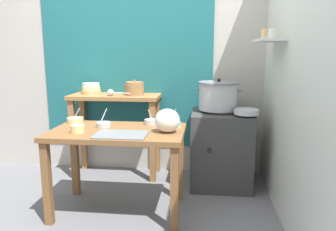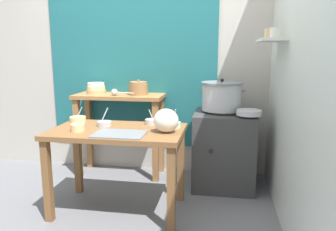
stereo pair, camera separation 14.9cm
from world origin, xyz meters
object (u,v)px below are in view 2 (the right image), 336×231
ladle (115,92)px  prep_bowl_1 (78,119)px  prep_table (118,142)px  prep_bowl_4 (78,127)px  clay_pot (138,88)px  prep_bowl_3 (151,121)px  steamer_pot (222,96)px  plastic_bag (166,121)px  wide_pan (249,112)px  stove_block (224,149)px  prep_bowl_0 (172,124)px  serving_tray (119,134)px  bowl_stack_enamel (96,88)px  prep_bowl_2 (104,123)px  back_shelf_table (120,114)px

ladle → prep_bowl_1: ladle is taller
prep_table → prep_bowl_4: 0.35m
clay_pot → prep_bowl_3: (0.27, -0.59, -0.22)m
steamer_pot → prep_bowl_4: steamer_pot is taller
plastic_bag → wide_pan: bearing=38.2°
prep_table → stove_block: size_ratio=1.41×
stove_block → prep_bowl_0: prep_bowl_0 is taller
stove_block → prep_bowl_0: (-0.45, -0.54, 0.36)m
serving_tray → plastic_bag: 0.38m
steamer_pot → prep_bowl_4: 1.42m
bowl_stack_enamel → prep_bowl_4: bearing=-77.0°
serving_tray → prep_bowl_2: (-0.22, 0.26, 0.02)m
prep_bowl_0 → prep_bowl_1: (-0.89, 0.07, 0.00)m
prep_bowl_2 → prep_table: bearing=-31.6°
clay_pot → prep_bowl_1: size_ratio=1.38×
back_shelf_table → ladle: (-0.01, -0.10, 0.26)m
prep_bowl_0 → prep_bowl_3: bearing=157.9°
prep_table → steamer_pot: bearing=40.1°
steamer_pot → wide_pan: (0.25, -0.22, -0.12)m
wide_pan → prep_bowl_4: 1.53m
prep_bowl_3 → prep_table: bearing=-135.6°
prep_bowl_3 → clay_pot: bearing=114.7°
bowl_stack_enamel → steamer_pot: bearing=-6.1°
prep_bowl_0 → prep_bowl_4: bearing=-159.1°
bowl_stack_enamel → stove_block: bearing=-6.8°
plastic_bag → prep_bowl_0: size_ratio=1.27×
steamer_pot → serving_tray: steamer_pot is taller
steamer_pot → stove_block: bearing=-26.6°
ladle → wide_pan: ladle is taller
plastic_bag → prep_bowl_1: 0.91m
ladle → steamer_pot: bearing=-0.8°
stove_block → prep_bowl_0: bearing=-129.8°
ladle → plastic_bag: (0.68, -0.77, -0.12)m
bowl_stack_enamel → prep_bowl_4: size_ratio=1.89×
ladle → prep_bowl_0: bearing=-39.5°
plastic_bag → stove_block: bearing=57.5°
bowl_stack_enamel → prep_bowl_0: (0.96, -0.70, -0.21)m
back_shelf_table → prep_bowl_0: size_ratio=6.04×
prep_bowl_3 → wide_pan: bearing=16.9°
serving_tray → prep_bowl_0: 0.49m
steamer_pot → prep_bowl_1: bearing=-159.4°
bowl_stack_enamel → plastic_bag: bowl_stack_enamel is taller
steamer_pot → prep_bowl_4: size_ratio=4.15×
prep_bowl_2 → prep_bowl_4: prep_bowl_2 is taller
prep_table → steamer_pot: steamer_pot is taller
serving_tray → prep_bowl_1: prep_bowl_1 is taller
back_shelf_table → prep_bowl_4: 0.95m
stove_block → prep_bowl_2: (-1.03, -0.60, 0.36)m
serving_tray → prep_bowl_4: prep_bowl_4 is taller
wide_pan → prep_bowl_2: 1.31m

